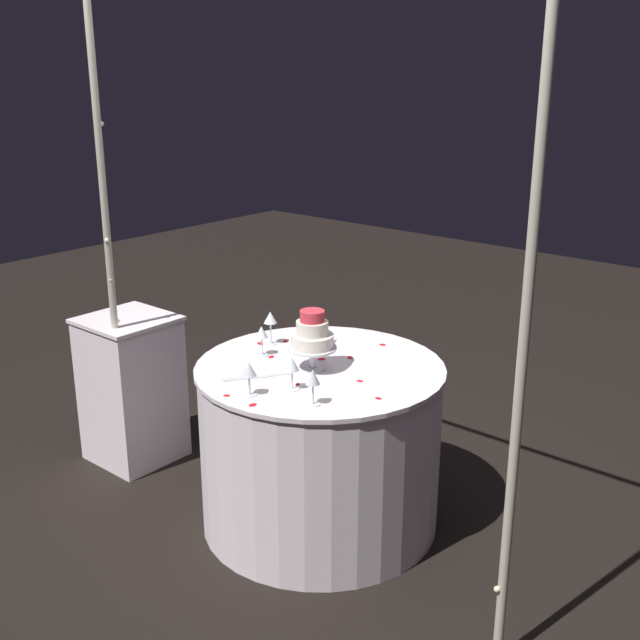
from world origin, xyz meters
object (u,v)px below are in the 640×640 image
decorative_arch (269,190)px  wine_glass_1 (292,366)px  tiered_cake (312,336)px  cake_knife (260,377)px  wine_glass_4 (262,334)px  wine_glass_2 (313,379)px  wine_glass_3 (270,319)px  wine_glass_5 (320,322)px  wine_glass_0 (249,371)px  side_table (132,388)px  main_table (320,445)px

decorative_arch → wine_glass_1: bearing=-160.8°
tiered_cake → cake_knife: 0.29m
wine_glass_4 → wine_glass_2: bearing=153.7°
tiered_cake → wine_glass_3: tiered_cake is taller
wine_glass_1 → wine_glass_2: size_ratio=0.94×
wine_glass_5 → wine_glass_2: bearing=127.9°
cake_knife → wine_glass_3: bearing=-52.7°
wine_glass_3 → wine_glass_4: (-0.08, 0.14, -0.02)m
wine_glass_0 → wine_glass_1: bearing=-120.1°
wine_glass_1 → cake_knife: wine_glass_1 is taller
decorative_arch → wine_glass_3: decorative_arch is taller
wine_glass_2 → wine_glass_3: (0.63, -0.41, 0.02)m
tiered_cake → wine_glass_3: 0.40m
wine_glass_1 → cake_knife: (0.20, -0.01, -0.10)m
wine_glass_0 → wine_glass_5: wine_glass_5 is taller
wine_glass_4 → cake_knife: bearing=132.4°
side_table → wine_glass_4: bearing=-173.7°
wine_glass_0 → side_table: bearing=-12.7°
decorative_arch → tiered_cake: bearing=-90.1°
tiered_cake → wine_glass_1: 0.25m
wine_glass_0 → cake_knife: (0.10, -0.17, -0.11)m
decorative_arch → main_table: 1.27m
wine_glass_0 → wine_glass_1: wine_glass_0 is taller
tiered_cake → wine_glass_1: tiered_cake is taller
wine_glass_1 → wine_glass_4: same height
tiered_cake → wine_glass_2: (-0.25, 0.29, -0.05)m
decorative_arch → wine_glass_3: bearing=-45.4°
main_table → wine_glass_5: wine_glass_5 is taller
side_table → wine_glass_5: (-1.03, -0.38, 0.51)m
wine_glass_1 → wine_glass_5: size_ratio=0.86×
wine_glass_4 → tiered_cake: bearing=-176.9°
main_table → cake_knife: (0.11, 0.27, 0.40)m
tiered_cake → wine_glass_3: size_ratio=1.67×
cake_knife → wine_glass_5: bearing=-81.9°
tiered_cake → cake_knife: size_ratio=1.09×
side_table → cake_knife: size_ratio=3.20×
decorative_arch → cake_knife: bearing=-17.3°
wine_glass_0 → wine_glass_2: (-0.26, -0.10, 0.00)m
wine_glass_1 → wine_glass_5: 0.56m
main_table → wine_glass_4: 0.59m
wine_glass_2 → wine_glass_1: bearing=-20.4°
decorative_arch → wine_glass_4: (0.30, -0.24, -0.73)m
wine_glass_0 → wine_glass_3: 0.63m
decorative_arch → side_table: decorative_arch is taller
tiered_cake → wine_glass_4: tiered_cake is taller
decorative_arch → side_table: 1.73m
wine_glass_2 → wine_glass_4: (0.55, -0.27, -0.01)m
main_table → wine_glass_0: bearing=88.7°
decorative_arch → wine_glass_3: 0.89m
wine_glass_0 → wine_glass_2: wine_glass_2 is taller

